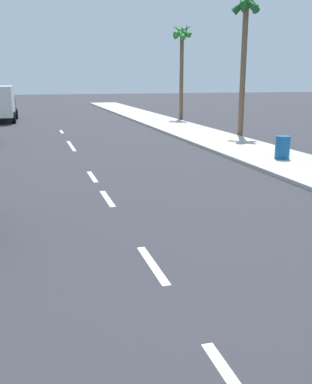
{
  "coord_description": "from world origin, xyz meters",
  "views": [
    {
      "loc": [
        -2.06,
        0.92,
        3.4
      ],
      "look_at": [
        0.4,
        9.4,
        1.1
      ],
      "focal_mm": 41.0,
      "sensor_mm": 36.0,
      "label": 1
    }
  ],
  "objects": [
    {
      "name": "lane_stripe_3",
      "position": [
        0.0,
        13.12,
        0.0
      ],
      "size": [
        0.16,
        1.8,
        0.01
      ],
      "primitive_type": "cube",
      "color": "white",
      "rests_on": "ground"
    },
    {
      "name": "lane_stripe_7",
      "position": [
        0.0,
        30.2,
        0.0
      ],
      "size": [
        0.16,
        1.8,
        0.01
      ],
      "primitive_type": "cube",
      "color": "white",
      "rests_on": "ground"
    },
    {
      "name": "lane_stripe_6",
      "position": [
        0.0,
        24.69,
        0.0
      ],
      "size": [
        0.16,
        1.8,
        0.01
      ],
      "primitive_type": "cube",
      "color": "white",
      "rests_on": "ground"
    },
    {
      "name": "palm_tree_far",
      "position": [
        10.07,
        24.66,
        6.32
      ],
      "size": [
        1.74,
        1.75,
        8.33
      ],
      "color": "brown",
      "rests_on": "ground"
    },
    {
      "name": "sidewalk_strip",
      "position": [
        7.99,
        22.0,
        0.07
      ],
      "size": [
        3.6,
        80.0,
        0.14
      ],
      "primitive_type": "cube",
      "color": "#B2ADA3",
      "rests_on": "ground"
    },
    {
      "name": "palm_tree_distant",
      "position": [
        10.27,
        35.96,
        6.1
      ],
      "size": [
        1.87,
        1.93,
        7.83
      ],
      "color": "brown",
      "rests_on": "ground"
    },
    {
      "name": "trash_bin_far",
      "position": [
        8.02,
        16.81,
        0.61
      ],
      "size": [
        0.6,
        0.6,
        0.94
      ],
      "primitive_type": "cylinder",
      "color": "#14518C",
      "rests_on": "sidewalk_strip"
    },
    {
      "name": "lane_stripe_2",
      "position": [
        0.0,
        8.26,
        0.0
      ],
      "size": [
        0.16,
        1.8,
        0.01
      ],
      "primitive_type": "cube",
      "color": "white",
      "rests_on": "ground"
    },
    {
      "name": "lane_stripe_4",
      "position": [
        0.0,
        16.16,
        0.0
      ],
      "size": [
        0.16,
        1.8,
        0.01
      ],
      "primitive_type": "cube",
      "color": "white",
      "rests_on": "ground"
    },
    {
      "name": "lane_stripe_5",
      "position": [
        0.0,
        22.91,
        0.0
      ],
      "size": [
        0.16,
        1.8,
        0.01
      ],
      "primitive_type": "cube",
      "color": "white",
      "rests_on": "ground"
    },
    {
      "name": "ground_plane",
      "position": [
        0.0,
        20.0,
        0.0
      ],
      "size": [
        160.0,
        160.0,
        0.0
      ],
      "primitive_type": "plane",
      "color": "#2D2D33"
    }
  ]
}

